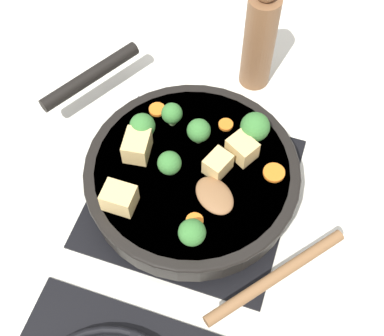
{
  "coord_description": "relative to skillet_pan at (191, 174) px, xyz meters",
  "views": [
    {
      "loc": [
        -0.13,
        0.39,
        0.76
      ],
      "look_at": [
        0.0,
        0.0,
        0.08
      ],
      "focal_mm": 50.0,
      "sensor_mm": 36.0,
      "label": 1
    }
  ],
  "objects": [
    {
      "name": "skillet_pan",
      "position": [
        0.0,
        0.0,
        0.0
      ],
      "size": [
        0.45,
        0.38,
        0.05
      ],
      "color": "black",
      "rests_on": "front_burner_grate"
    },
    {
      "name": "ground_plane",
      "position": [
        -0.0,
        0.0,
        -0.05
      ],
      "size": [
        2.4,
        2.4,
        0.0
      ],
      "primitive_type": "plane",
      "color": "silver"
    },
    {
      "name": "tofu_cube_east_chunk",
      "position": [
        -0.04,
        -0.01,
        0.04
      ],
      "size": [
        0.04,
        0.05,
        0.03
      ],
      "primitive_type": "cube",
      "rotation": [
        0.0,
        0.0,
        1.2
      ],
      "color": "#DBB770",
      "rests_on": "skillet_pan"
    },
    {
      "name": "broccoli_floret_east_rim",
      "position": [
        0.0,
        -0.05,
        0.05
      ],
      "size": [
        0.04,
        0.04,
        0.04
      ],
      "color": "#709956",
      "rests_on": "skillet_pan"
    },
    {
      "name": "broccoli_floret_south_cluster",
      "position": [
        0.09,
        -0.03,
        0.05
      ],
      "size": [
        0.04,
        0.04,
        0.05
      ],
      "color": "#709956",
      "rests_on": "skillet_pan"
    },
    {
      "name": "broccoli_floret_west_rim",
      "position": [
        -0.08,
        -0.08,
        0.05
      ],
      "size": [
        0.05,
        0.05,
        0.05
      ],
      "color": "#709956",
      "rests_on": "skillet_pan"
    },
    {
      "name": "tofu_cube_center_large",
      "position": [
        0.08,
        0.09,
        0.04
      ],
      "size": [
        0.05,
        0.04,
        0.04
      ],
      "primitive_type": "cube",
      "rotation": [
        0.0,
        0.0,
        0.0
      ],
      "color": "#DBB770",
      "rests_on": "skillet_pan"
    },
    {
      "name": "carrot_slice_under_broccoli",
      "position": [
        -0.12,
        -0.03,
        0.02
      ],
      "size": [
        0.03,
        0.03,
        0.01
      ],
      "primitive_type": "cylinder",
      "color": "orange",
      "rests_on": "skillet_pan"
    },
    {
      "name": "broccoli_floret_center_top",
      "position": [
        0.05,
        -0.07,
        0.05
      ],
      "size": [
        0.03,
        0.03,
        0.04
      ],
      "color": "#709956",
      "rests_on": "skillet_pan"
    },
    {
      "name": "broccoli_floret_near_spoon",
      "position": [
        -0.04,
        0.11,
        0.05
      ],
      "size": [
        0.04,
        0.04,
        0.05
      ],
      "color": "#709956",
      "rests_on": "skillet_pan"
    },
    {
      "name": "broccoli_floret_north_edge",
      "position": [
        0.03,
        0.02,
        0.05
      ],
      "size": [
        0.04,
        0.04,
        0.04
      ],
      "color": "#709956",
      "rests_on": "skillet_pan"
    },
    {
      "name": "carrot_slice_orange_thin",
      "position": [
        0.09,
        -0.08,
        0.02
      ],
      "size": [
        0.03,
        0.03,
        0.01
      ],
      "primitive_type": "cylinder",
      "color": "orange",
      "rests_on": "skillet_pan"
    },
    {
      "name": "carrot_slice_near_center",
      "position": [
        -0.03,
        0.08,
        0.02
      ],
      "size": [
        0.03,
        0.03,
        0.01
      ],
      "primitive_type": "cylinder",
      "color": "orange",
      "rests_on": "skillet_pan"
    },
    {
      "name": "tofu_cube_near_handle",
      "position": [
        -0.07,
        -0.05,
        0.04
      ],
      "size": [
        0.05,
        0.05,
        0.03
      ],
      "primitive_type": "cube",
      "rotation": [
        0.0,
        0.0,
        2.63
      ],
      "color": "#DBB770",
      "rests_on": "skillet_pan"
    },
    {
      "name": "pepper_mill",
      "position": [
        -0.04,
        -0.26,
        0.05
      ],
      "size": [
        0.06,
        0.06,
        0.22
      ],
      "color": "brown",
      "rests_on": "ground_plane"
    },
    {
      "name": "wooden_spoon",
      "position": [
        -0.11,
        0.09,
        0.03
      ],
      "size": [
        0.23,
        0.22,
        0.02
      ],
      "color": "brown",
      "rests_on": "skillet_pan"
    },
    {
      "name": "tofu_cube_west_chunk",
      "position": [
        0.08,
        -0.0,
        0.04
      ],
      "size": [
        0.04,
        0.05,
        0.04
      ],
      "primitive_type": "cube",
      "rotation": [
        0.0,
        0.0,
        1.7
      ],
      "color": "#DBB770",
      "rests_on": "skillet_pan"
    },
    {
      "name": "front_burner_grate",
      "position": [
        -0.0,
        0.0,
        -0.04
      ],
      "size": [
        0.31,
        0.31,
        0.03
      ],
      "color": "black",
      "rests_on": "ground_plane"
    },
    {
      "name": "carrot_slice_edge_slice",
      "position": [
        -0.03,
        -0.09,
        0.02
      ],
      "size": [
        0.02,
        0.02,
        0.01
      ],
      "primitive_type": "cylinder",
      "color": "orange",
      "rests_on": "skillet_pan"
    }
  ]
}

